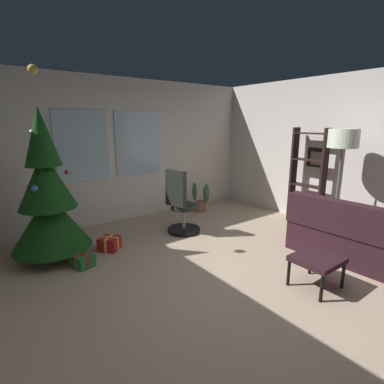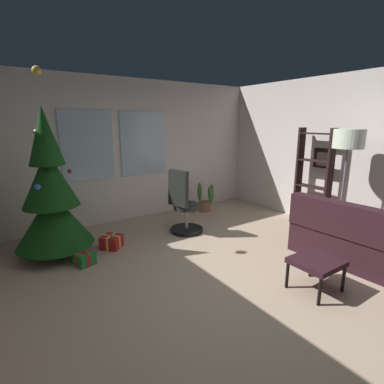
{
  "view_description": "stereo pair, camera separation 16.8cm",
  "coord_description": "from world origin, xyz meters",
  "views": [
    {
      "loc": [
        -2.42,
        -2.13,
        1.84
      ],
      "look_at": [
        -0.19,
        0.86,
        0.95
      ],
      "focal_mm": 27.41,
      "sensor_mm": 36.0,
      "label": 1
    },
    {
      "loc": [
        -2.29,
        -2.22,
        1.84
      ],
      "look_at": [
        -0.19,
        0.86,
        0.95
      ],
      "focal_mm": 27.41,
      "sensor_mm": 36.0,
      "label": 2
    }
  ],
  "objects": [
    {
      "name": "potted_plant",
      "position": [
        1.33,
        2.57,
        0.23
      ],
      "size": [
        0.32,
        0.45,
        0.6
      ],
      "color": "#905C45",
      "rests_on": "ground_plane"
    },
    {
      "name": "wall_back_with_windows",
      "position": [
        -0.02,
        3.06,
        1.32
      ],
      "size": [
        5.21,
        0.12,
        2.63
      ],
      "color": "silver",
      "rests_on": "ground_plane"
    },
    {
      "name": "office_chair",
      "position": [
        0.27,
        1.77,
        0.42
      ],
      "size": [
        0.56,
        0.56,
        1.09
      ],
      "color": "black",
      "rests_on": "ground_plane"
    },
    {
      "name": "footstool",
      "position": [
        0.53,
        -0.54,
        0.32
      ],
      "size": [
        0.51,
        0.46,
        0.37
      ],
      "color": "black",
      "rests_on": "ground_plane"
    },
    {
      "name": "gift_box_red",
      "position": [
        -0.98,
        1.85,
        0.1
      ],
      "size": [
        0.37,
        0.37,
        0.2
      ],
      "color": "red",
      "rests_on": "ground_plane"
    },
    {
      "name": "holiday_tree",
      "position": [
        -1.7,
        2.06,
        0.84
      ],
      "size": [
        1.02,
        1.02,
        2.53
      ],
      "color": "#4C331E",
      "rests_on": "ground_plane"
    },
    {
      "name": "bookshelf",
      "position": [
        2.39,
        0.8,
        0.79
      ],
      "size": [
        0.18,
        0.64,
        1.75
      ],
      "color": "black",
      "rests_on": "ground_plane"
    },
    {
      "name": "ground_plane",
      "position": [
        0.0,
        0.0,
        -0.05
      ],
      "size": [
        5.21,
        6.03,
        0.1
      ],
      "primitive_type": "cube",
      "color": "tan"
    },
    {
      "name": "couch",
      "position": [
        1.76,
        -0.65,
        0.3
      ],
      "size": [
        1.62,
        1.87,
        0.86
      ],
      "color": "black",
      "rests_on": "ground_plane"
    },
    {
      "name": "floor_lamp",
      "position": [
        2.05,
        0.07,
        1.52
      ],
      "size": [
        0.44,
        0.44,
        1.75
      ],
      "color": "slate",
      "rests_on": "ground_plane"
    },
    {
      "name": "wall_right_with_frames",
      "position": [
        2.65,
        -0.0,
        1.32
      ],
      "size": [
        0.12,
        6.03,
        2.63
      ],
      "color": "silver",
      "rests_on": "ground_plane"
    },
    {
      "name": "gift_box_green",
      "position": [
        -1.46,
        1.55,
        0.08
      ],
      "size": [
        0.28,
        0.31,
        0.17
      ],
      "color": "#1E722D",
      "rests_on": "ground_plane"
    }
  ]
}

